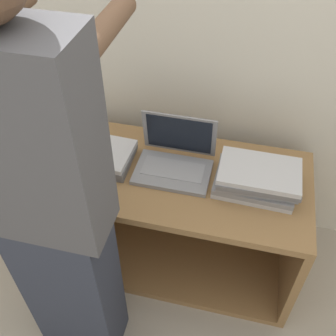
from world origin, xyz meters
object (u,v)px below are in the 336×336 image
Objects in this scene: laptop_stack_right at (257,178)px; laptop_stack_left at (95,155)px; person at (51,212)px; laptop_open at (175,159)px.

laptop_stack_left is at bearing 179.73° from laptop_stack_right.
laptop_stack_right is at bearing 38.39° from person.
laptop_stack_left is at bearing -173.73° from laptop_open.
laptop_stack_right is 0.86m from person.
laptop_open is 0.19× the size of person.
person is (-0.29, -0.56, 0.21)m from laptop_open.
laptop_stack_left is 0.97× the size of laptop_stack_right.
person reaches higher than laptop_open.
person is (-0.66, -0.52, 0.20)m from laptop_stack_right.
laptop_stack_right reaches higher than laptop_stack_left.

